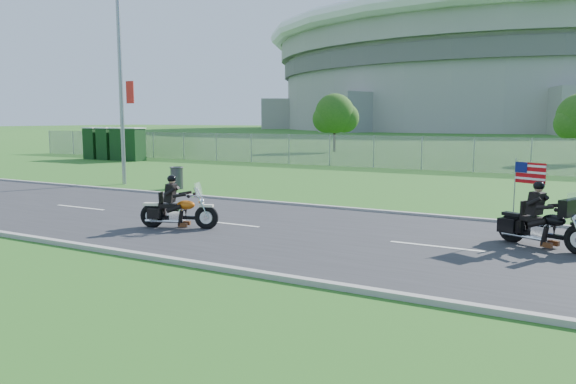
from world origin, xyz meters
The scene contains 15 objects.
ground centered at (0.00, 0.00, 0.00)m, with size 420.00×420.00×0.00m, color #24541A.
road centered at (0.00, 0.00, 0.02)m, with size 120.00×8.00×0.04m, color #28282B.
curb_north centered at (0.00, 4.05, 0.05)m, with size 120.00×0.18×0.12m, color #9E9B93.
curb_south centered at (0.00, -4.05, 0.05)m, with size 120.00×0.18×0.12m, color #9E9B93.
fence centered at (-5.00, 20.00, 1.00)m, with size 60.00×0.03×2.00m, color gray.
stadium centered at (-20.00, 170.00, 15.58)m, with size 140.40×140.40×29.20m.
streetlight centered at (-11.98, 6.22, 5.64)m, with size 0.90×2.46×10.00m.
porta_toilet_a centered at (-22.00, 17.00, 1.15)m, with size 1.10×1.10×2.30m, color black.
porta_toilet_b centered at (-23.40, 17.00, 1.15)m, with size 1.10×1.10×2.30m, color black.
porta_toilet_c centered at (-24.80, 17.00, 1.15)m, with size 1.10×1.10×2.30m, color black.
porta_toilet_d centered at (-26.20, 17.00, 1.15)m, with size 1.10×1.10×2.30m, color black.
tree_fence_mid centered at (-13.95, 34.04, 3.30)m, with size 3.96×3.69×5.30m.
motorcycle_lead centered at (-2.80, -1.15, 0.48)m, with size 2.14×1.06×1.50m.
motorcycle_follow centered at (6.20, 1.11, 0.54)m, with size 2.22×1.25×1.97m.
trash_can centered at (-8.70, 5.81, 0.46)m, with size 0.53×0.53×0.93m, color #343338.
Camera 1 is at (7.21, -12.94, 3.01)m, focal length 35.00 mm.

